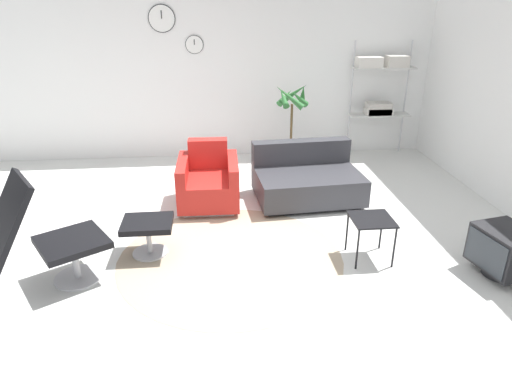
{
  "coord_description": "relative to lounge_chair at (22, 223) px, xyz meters",
  "views": [
    {
      "loc": [
        -0.09,
        -4.35,
        2.46
      ],
      "look_at": [
        0.33,
        0.06,
        0.55
      ],
      "focal_mm": 32.0,
      "sensor_mm": 36.0,
      "label": 1
    }
  ],
  "objects": [
    {
      "name": "wall_back",
      "position": [
        1.73,
        3.78,
        0.7
      ],
      "size": [
        12.0,
        0.09,
        2.8
      ],
      "color": "white",
      "rests_on": "ground_plane"
    },
    {
      "name": "couch_low",
      "position": [
        2.82,
        1.83,
        -0.45
      ],
      "size": [
        1.39,
        1.05,
        0.7
      ],
      "rotation": [
        0.0,
        0.0,
        3.22
      ],
      "color": "black",
      "rests_on": "ground_plane"
    },
    {
      "name": "ottoman",
      "position": [
        0.93,
        0.59,
        -0.42
      ],
      "size": [
        0.5,
        0.43,
        0.38
      ],
      "color": "#BCBCC1",
      "rests_on": "ground_plane"
    },
    {
      "name": "potted_plant",
      "position": [
        2.82,
        3.07,
        -0.15
      ],
      "size": [
        0.57,
        0.6,
        1.31
      ],
      "color": "#333338",
      "rests_on": "ground_plane"
    },
    {
      "name": "ground_plane",
      "position": [
        1.73,
        0.76,
        -0.7
      ],
      "size": [
        12.0,
        12.0,
        0.0
      ],
      "primitive_type": "plane",
      "color": "silver"
    },
    {
      "name": "side_table",
      "position": [
        3.16,
        0.29,
        -0.3
      ],
      "size": [
        0.41,
        0.41,
        0.45
      ],
      "color": "black",
      "rests_on": "ground_plane"
    },
    {
      "name": "crt_television",
      "position": [
        4.32,
        -0.12,
        -0.44
      ],
      "size": [
        0.54,
        0.61,
        0.47
      ],
      "rotation": [
        0.0,
        0.0,
        1.77
      ],
      "color": "black",
      "rests_on": "ground_plane"
    },
    {
      "name": "round_rug",
      "position": [
        1.76,
        0.42,
        -0.7
      ],
      "size": [
        2.29,
        2.29,
        0.01
      ],
      "color": "tan",
      "rests_on": "ground_plane"
    },
    {
      "name": "lounge_chair",
      "position": [
        0.0,
        0.0,
        0.0
      ],
      "size": [
        1.19,
        1.03,
        1.19
      ],
      "rotation": [
        0.0,
        0.0,
        -1.01
      ],
      "color": "#BCBCC1",
      "rests_on": "ground_plane"
    },
    {
      "name": "shelf_unit",
      "position": [
        4.31,
        3.5,
        0.42
      ],
      "size": [
        0.98,
        0.28,
        1.83
      ],
      "color": "#BCBCC1",
      "rests_on": "ground_plane"
    },
    {
      "name": "armchair_red",
      "position": [
        1.55,
        1.77,
        -0.42
      ],
      "size": [
        0.76,
        0.87,
        0.77
      ],
      "rotation": [
        0.0,
        0.0,
        3.12
      ],
      "color": "silver",
      "rests_on": "ground_plane"
    }
  ]
}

